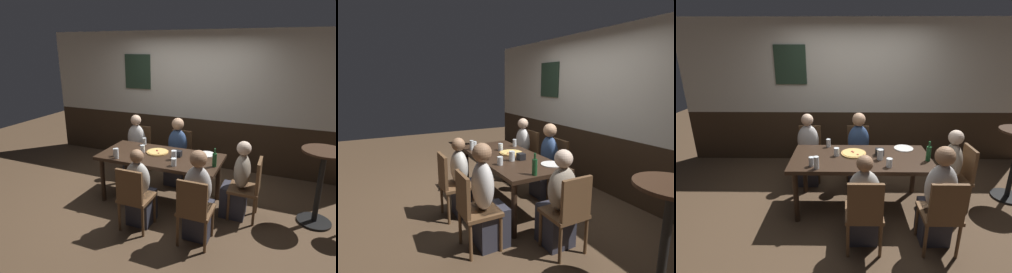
% 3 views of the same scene
% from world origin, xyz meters
% --- Properties ---
extents(ground_plane, '(12.00, 12.00, 0.00)m').
position_xyz_m(ground_plane, '(0.00, 0.00, 0.00)').
color(ground_plane, '#4C3826').
extents(wall_back, '(6.40, 0.13, 2.60)m').
position_xyz_m(wall_back, '(-0.01, 1.65, 1.30)').
color(wall_back, '#332316').
rests_on(wall_back, ground_plane).
extents(dining_table, '(1.83, 0.86, 0.74)m').
position_xyz_m(dining_table, '(0.00, 0.00, 0.66)').
color(dining_table, black).
rests_on(dining_table, ground_plane).
extents(chair_mid_far, '(0.40, 0.40, 0.88)m').
position_xyz_m(chair_mid_far, '(0.00, 0.85, 0.50)').
color(chair_mid_far, brown).
rests_on(chair_mid_far, ground_plane).
extents(chair_left_far, '(0.40, 0.40, 0.88)m').
position_xyz_m(chair_left_far, '(-0.80, 0.85, 0.50)').
color(chair_left_far, brown).
rests_on(chair_left_far, ground_plane).
extents(chair_right_near, '(0.40, 0.40, 0.88)m').
position_xyz_m(chair_right_near, '(0.80, -0.85, 0.50)').
color(chair_right_near, brown).
rests_on(chair_right_near, ground_plane).
extents(chair_mid_near, '(0.40, 0.40, 0.88)m').
position_xyz_m(chair_mid_near, '(0.00, -0.85, 0.50)').
color(chair_mid_near, brown).
rests_on(chair_mid_near, ground_plane).
extents(chair_head_east, '(0.40, 0.40, 0.88)m').
position_xyz_m(chair_head_east, '(1.33, 0.00, 0.50)').
color(chair_head_east, brown).
rests_on(chair_head_east, ground_plane).
extents(person_mid_far, '(0.34, 0.37, 1.16)m').
position_xyz_m(person_mid_far, '(-0.00, 0.69, 0.49)').
color(person_mid_far, '#2D2D38').
rests_on(person_mid_far, ground_plane).
extents(person_left_far, '(0.34, 0.37, 1.14)m').
position_xyz_m(person_left_far, '(-0.80, 0.69, 0.48)').
color(person_left_far, '#2D2D38').
rests_on(person_left_far, ground_plane).
extents(person_right_near, '(0.34, 0.37, 1.18)m').
position_xyz_m(person_right_near, '(0.80, -0.69, 0.50)').
color(person_right_near, '#2D2D38').
rests_on(person_right_near, ground_plane).
extents(person_mid_near, '(0.34, 0.37, 1.08)m').
position_xyz_m(person_mid_near, '(0.00, -0.68, 0.45)').
color(person_mid_near, '#2D2D38').
rests_on(person_mid_near, ground_plane).
extents(person_head_east, '(0.37, 0.34, 1.11)m').
position_xyz_m(person_head_east, '(1.17, 0.00, 0.47)').
color(person_head_east, '#2D2D38').
rests_on(person_head_east, ground_plane).
extents(pizza, '(0.34, 0.34, 0.03)m').
position_xyz_m(pizza, '(-0.09, 0.10, 0.75)').
color(pizza, tan).
rests_on(pizza, dining_table).
extents(pint_glass_amber, '(0.07, 0.07, 0.11)m').
position_xyz_m(pint_glass_amber, '(-0.32, 0.04, 0.79)').
color(pint_glass_amber, silver).
rests_on(pint_glass_amber, dining_table).
extents(beer_glass_tall, '(0.06, 0.06, 0.15)m').
position_xyz_m(beer_glass_tall, '(-0.54, -0.35, 0.81)').
color(beer_glass_tall, silver).
rests_on(beer_glass_tall, dining_table).
extents(pint_glass_stout, '(0.07, 0.07, 0.11)m').
position_xyz_m(pint_glass_stout, '(0.33, -0.29, 0.79)').
color(pint_glass_stout, silver).
rests_on(pint_glass_stout, dining_table).
extents(pint_glass_pale, '(0.06, 0.06, 0.12)m').
position_xyz_m(pint_glass_pale, '(-0.45, 0.36, 0.79)').
color(pint_glass_pale, silver).
rests_on(pint_glass_pale, dining_table).
extents(tumbler_water, '(0.08, 0.08, 0.14)m').
position_xyz_m(tumbler_water, '(0.24, -0.07, 0.80)').
color(tumbler_water, silver).
rests_on(tumbler_water, dining_table).
extents(beer_glass_half, '(0.07, 0.07, 0.12)m').
position_xyz_m(beer_glass_half, '(-0.61, -0.28, 0.79)').
color(beer_glass_half, silver).
rests_on(beer_glass_half, dining_table).
extents(beer_bottle_green, '(0.06, 0.06, 0.26)m').
position_xyz_m(beer_bottle_green, '(0.85, -0.11, 0.84)').
color(beer_bottle_green, '#194723').
rests_on(beer_bottle_green, dining_table).
extents(plate_white_large, '(0.27, 0.27, 0.01)m').
position_xyz_m(plate_white_large, '(0.63, 0.30, 0.75)').
color(plate_white_large, white).
rests_on(plate_white_large, dining_table).
extents(condiment_caddy, '(0.11, 0.09, 0.09)m').
position_xyz_m(condiment_caddy, '(0.25, 0.07, 0.79)').
color(condiment_caddy, black).
rests_on(condiment_caddy, dining_table).
extents(side_bar_table, '(0.56, 0.56, 1.05)m').
position_xyz_m(side_bar_table, '(2.19, 0.23, 0.62)').
color(side_bar_table, black).
rests_on(side_bar_table, ground_plane).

